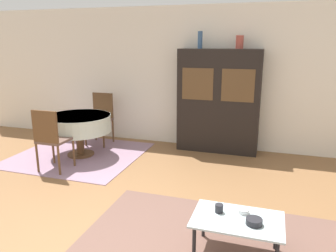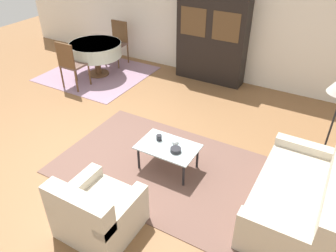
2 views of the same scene
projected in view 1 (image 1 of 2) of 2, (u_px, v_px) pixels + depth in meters
The scene contains 13 objects.
ground_plane at pixel (108, 246), 3.36m from camera, with size 14.00×14.00×0.00m, color brown.
wall_back at pixel (193, 78), 6.37m from camera, with size 10.00×0.06×2.70m.
dining_rug at pixel (79, 155), 6.06m from camera, with size 2.21×2.10×0.01m.
coffee_table at pixel (237, 223), 3.13m from camera, with size 0.86×0.56×0.39m.
display_cabinet at pixel (218, 101), 6.08m from camera, with size 1.50×0.39×1.91m.
dining_table at pixel (79, 124), 5.89m from camera, with size 1.15×1.15×0.75m.
dining_chair_near at pixel (51, 136), 5.16m from camera, with size 0.44×0.44×1.02m.
dining_chair_far at pixel (101, 115), 6.63m from camera, with size 0.44×0.44×1.02m.
cup at pixel (219, 208), 3.23m from camera, with size 0.08×0.08×0.08m.
bowl at pixel (254, 222), 3.02m from camera, with size 0.15×0.15×0.06m.
bowl_small at pixel (243, 211), 3.22m from camera, with size 0.11×0.11×0.05m.
vase_tall at pixel (200, 40), 5.91m from camera, with size 0.08×0.08×0.30m.
vase_short at pixel (240, 42), 5.71m from camera, with size 0.13×0.13×0.23m.
Camera 1 is at (1.48, -2.61, 2.05)m, focal length 35.00 mm.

